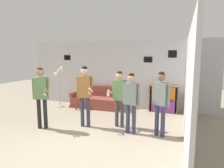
# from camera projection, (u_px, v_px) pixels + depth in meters

# --- Properties ---
(ground_plane) EXTENTS (20.00, 20.00, 0.00)m
(ground_plane) POSITION_uv_depth(u_px,v_px,m) (56.00, 152.00, 4.39)
(ground_plane) COLOR gray
(wall_back) EXTENTS (7.71, 0.08, 2.70)m
(wall_back) POSITION_uv_depth(u_px,v_px,m) (116.00, 74.00, 8.12)
(wall_back) COLOR silver
(wall_back) RESTS_ON ground_plane
(wall_right) EXTENTS (0.06, 6.57, 2.70)m
(wall_right) POSITION_uv_depth(u_px,v_px,m) (188.00, 84.00, 5.25)
(wall_right) COLOR silver
(wall_right) RESTS_ON ground_plane
(couch) EXTENTS (2.05, 0.80, 0.85)m
(couch) POSITION_uv_depth(u_px,v_px,m) (97.00, 100.00, 8.11)
(couch) COLOR brown
(couch) RESTS_ON ground_plane
(bookshelf) EXTENTS (1.02, 0.30, 1.00)m
(bookshelf) POSITION_uv_depth(u_px,v_px,m) (163.00, 99.00, 7.40)
(bookshelf) COLOR brown
(bookshelf) RESTS_ON ground_plane
(floor_lamp) EXTENTS (0.38, 0.42, 1.65)m
(floor_lamp) POSITION_uv_depth(u_px,v_px,m) (59.00, 77.00, 8.06)
(floor_lamp) COLOR #ADA89E
(floor_lamp) RESTS_ON ground_plane
(person_player_foreground_left) EXTENTS (0.57, 0.43, 1.78)m
(person_player_foreground_left) POSITION_uv_depth(u_px,v_px,m) (41.00, 91.00, 5.66)
(person_player_foreground_left) COLOR black
(person_player_foreground_left) RESTS_ON ground_plane
(person_player_foreground_center) EXTENTS (0.55, 0.45, 1.80)m
(person_player_foreground_center) POSITION_uv_depth(u_px,v_px,m) (85.00, 89.00, 5.80)
(person_player_foreground_center) COLOR #2D334C
(person_player_foreground_center) RESTS_ON ground_plane
(person_watcher_holding_cup) EXTENTS (0.55, 0.39, 1.66)m
(person_watcher_holding_cup) POSITION_uv_depth(u_px,v_px,m) (119.00, 93.00, 5.79)
(person_watcher_holding_cup) COLOR #3D4247
(person_watcher_holding_cup) RESTS_ON ground_plane
(person_spectator_near_bookshelf) EXTENTS (0.49, 0.27, 1.65)m
(person_spectator_near_bookshelf) POSITION_uv_depth(u_px,v_px,m) (131.00, 97.00, 5.29)
(person_spectator_near_bookshelf) COLOR #2D334C
(person_spectator_near_bookshelf) RESTS_ON ground_plane
(person_spectator_far_right) EXTENTS (0.46, 0.34, 1.70)m
(person_spectator_far_right) POSITION_uv_depth(u_px,v_px,m) (161.00, 97.00, 5.12)
(person_spectator_far_right) COLOR #2D334C
(person_spectator_far_right) RESTS_ON ground_plane
(bottle_on_floor) EXTENTS (0.06, 0.06, 0.26)m
(bottle_on_floor) POSITION_uv_depth(u_px,v_px,m) (76.00, 107.00, 7.73)
(bottle_on_floor) COLOR brown
(bottle_on_floor) RESTS_ON ground_plane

